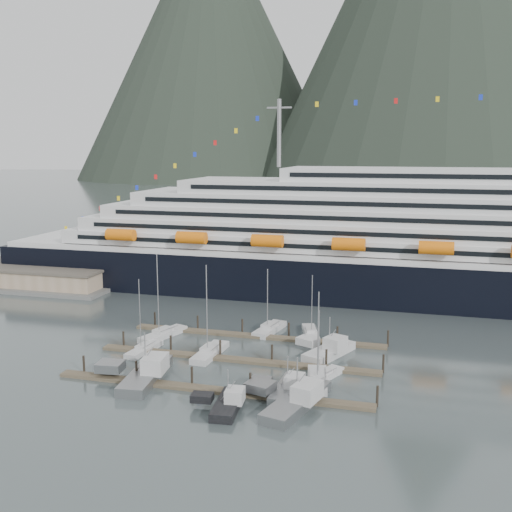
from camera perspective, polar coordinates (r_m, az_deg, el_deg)
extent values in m
plane|color=#424D4E|center=(96.83, 0.35, -10.82)|extent=(1600.00, 1600.00, 0.00)
cone|color=#212D22|center=(737.42, -4.29, 18.79)|extent=(340.00, 340.00, 340.00)
cube|color=black|center=(145.59, 15.67, -2.37)|extent=(210.00, 28.00, 12.00)
cube|color=silver|center=(144.35, 15.79, 0.15)|extent=(205.80, 27.44, 1.50)
cube|color=silver|center=(144.08, 17.83, 1.08)|extent=(185.00, 26.00, 3.20)
cube|color=black|center=(131.18, 18.05, 0.28)|extent=(175.75, 0.20, 1.00)
cube|color=silver|center=(143.74, 18.69, 2.30)|extent=(180.00, 25.00, 3.20)
cube|color=black|center=(131.31, 18.99, 1.65)|extent=(171.00, 0.20, 1.00)
cube|color=silver|center=(143.50, 19.56, 3.52)|extent=(172.00, 24.00, 3.20)
cube|color=black|center=(131.54, 19.92, 3.01)|extent=(163.40, 0.20, 1.00)
cube|color=silver|center=(143.35, 20.44, 4.75)|extent=(160.00, 23.00, 3.20)
cube|color=black|center=(131.88, 20.86, 4.37)|extent=(152.00, 0.20, 1.00)
cube|color=silver|center=(143.32, 21.32, 5.94)|extent=(140.00, 22.00, 3.00)
cube|color=black|center=(132.34, 21.79, 5.68)|extent=(133.00, 0.20, 1.00)
cube|color=silver|center=(143.38, 22.19, 7.09)|extent=(95.00, 20.00, 3.00)
cube|color=black|center=(133.40, 22.69, 6.94)|extent=(90.25, 0.20, 1.00)
cylinder|color=gray|center=(146.21, 2.22, 11.60)|extent=(1.00, 1.00, 16.00)
cylinder|color=orange|center=(145.94, -12.75, 1.99)|extent=(7.00, 2.80, 2.80)
cylinder|color=orange|center=(138.41, -6.15, 1.74)|extent=(7.00, 2.80, 2.80)
cylinder|color=orange|center=(132.91, 1.09, 1.45)|extent=(7.00, 2.80, 2.80)
cylinder|color=orange|center=(129.70, 8.82, 1.11)|extent=(7.00, 2.80, 2.80)
cylinder|color=orange|center=(128.94, 16.78, 0.74)|extent=(7.00, 2.80, 2.80)
cube|color=#595956|center=(164.35, -20.57, -2.55)|extent=(46.00, 20.00, 1.20)
cube|color=tan|center=(163.91, -20.62, -1.80)|extent=(42.00, 16.00, 5.00)
cube|color=#595147|center=(163.40, -20.68, -0.87)|extent=(43.00, 17.00, 0.60)
cube|color=#4D4231|center=(89.29, -4.54, -12.55)|extent=(48.00, 2.00, 0.50)
cylinder|color=black|center=(98.50, -16.07, -9.99)|extent=(0.36, 0.36, 3.20)
cylinder|color=black|center=(94.30, -11.31, -10.70)|extent=(0.36, 0.36, 3.20)
cylinder|color=black|center=(90.81, -6.12, -11.39)|extent=(0.36, 0.36, 3.20)
cylinder|color=black|center=(88.10, -0.54, -12.03)|extent=(0.36, 0.36, 3.20)
cylinder|color=black|center=(86.25, 5.36, -12.58)|extent=(0.36, 0.36, 3.20)
cylinder|color=black|center=(85.31, 11.47, -13.01)|extent=(0.36, 0.36, 3.20)
cube|color=#4D4231|center=(100.76, -1.99, -9.82)|extent=(48.00, 2.00, 0.50)
cylinder|color=black|center=(109.13, -12.50, -7.83)|extent=(0.36, 0.36, 3.20)
cylinder|color=black|center=(105.36, -8.12, -8.35)|extent=(0.36, 0.36, 3.20)
cylinder|color=black|center=(102.24, -3.43, -8.84)|extent=(0.36, 0.36, 3.20)
cylinder|color=black|center=(99.84, 1.53, -9.30)|extent=(0.36, 0.36, 3.20)
cylinder|color=black|center=(98.21, 6.71, -9.71)|extent=(0.36, 0.36, 3.20)
cylinder|color=black|center=(97.39, 12.03, -10.05)|extent=(0.36, 0.36, 3.20)
cube|color=#4D4231|center=(112.55, 0.00, -7.64)|extent=(48.00, 2.00, 0.50)
cylinder|color=black|center=(120.23, -9.60, -6.04)|extent=(0.36, 0.36, 3.20)
cylinder|color=black|center=(116.81, -5.57, -6.42)|extent=(0.36, 0.36, 3.20)
cylinder|color=black|center=(114.01, -1.31, -6.80)|extent=(0.36, 0.36, 3.20)
cylinder|color=black|center=(111.86, 3.14, -7.15)|extent=(0.36, 0.36, 3.20)
cylinder|color=black|center=(110.41, 7.75, -7.46)|extent=(0.36, 0.36, 3.20)
cylinder|color=black|center=(109.68, 12.45, -7.74)|extent=(0.36, 0.36, 3.20)
cube|color=#BABABA|center=(106.72, -10.61, -8.83)|extent=(3.39, 9.20, 1.26)
cube|color=#BABABA|center=(106.47, -10.62, -8.43)|extent=(2.16, 3.34, 0.72)
cylinder|color=gray|center=(104.02, -11.00, -5.48)|extent=(0.14, 0.14, 12.29)
cube|color=#BABABA|center=(103.49, -4.40, -9.29)|extent=(3.49, 10.84, 1.58)
cube|color=#BABABA|center=(103.15, -4.41, -8.74)|extent=(2.45, 3.86, 0.90)
cylinder|color=gray|center=(100.10, -4.71, -5.05)|extent=(0.18, 0.18, 14.89)
cube|color=#BABABA|center=(93.48, 6.25, -11.51)|extent=(5.95, 9.85, 1.24)
cube|color=#BABABA|center=(93.20, 6.26, -11.07)|extent=(2.97, 3.83, 0.71)
cylinder|color=gray|center=(90.74, 5.99, -8.33)|extent=(0.14, 0.14, 10.38)
cube|color=#BABABA|center=(114.17, -8.83, -7.50)|extent=(6.05, 11.13, 1.51)
cube|color=#BABABA|center=(113.88, -8.85, -7.02)|extent=(3.23, 4.27, 0.86)
cylinder|color=gray|center=(111.21, -9.32, -3.62)|extent=(0.17, 0.17, 14.89)
cube|color=#BABABA|center=(115.85, 1.30, -7.11)|extent=(4.71, 10.41, 1.56)
cube|color=#BABABA|center=(115.55, 1.31, -6.62)|extent=(2.84, 3.87, 0.89)
cylinder|color=gray|center=(113.20, 1.10, -4.10)|extent=(0.18, 0.18, 11.50)
cube|color=#BABABA|center=(114.26, 5.24, -7.40)|extent=(5.09, 9.96, 1.29)
cube|color=#BABABA|center=(114.02, 5.25, -7.02)|extent=(2.75, 3.78, 0.74)
cylinder|color=gray|center=(111.65, 5.35, -4.58)|extent=(0.15, 0.15, 10.99)
cube|color=#BABABA|center=(92.23, 5.84, -11.81)|extent=(4.55, 10.36, 1.56)
cube|color=#BABABA|center=(91.85, 5.86, -11.21)|extent=(2.79, 3.83, 0.89)
cylinder|color=gray|center=(88.77, 5.93, -7.60)|extent=(0.18, 0.18, 13.35)
cube|color=gray|center=(94.46, -10.43, -11.32)|extent=(5.85, 15.28, 2.29)
cube|color=gray|center=(95.87, -13.71, -10.17)|extent=(4.25, 3.71, 1.38)
cube|color=#BABABA|center=(93.20, -9.60, -10.09)|extent=(3.71, 4.82, 2.52)
cube|color=black|center=(92.88, -9.61, -9.56)|extent=(3.45, 4.49, 0.57)
cylinder|color=gray|center=(93.01, -10.51, -8.89)|extent=(0.18, 0.18, 5.73)
cube|color=black|center=(83.53, -2.68, -14.12)|extent=(4.03, 9.75, 1.73)
cube|color=black|center=(83.91, -5.16, -13.26)|extent=(3.13, 2.37, 1.04)
cube|color=#BABABA|center=(82.69, -2.03, -13.14)|extent=(2.69, 3.07, 1.90)
cube|color=black|center=(82.42, -2.03, -12.70)|extent=(2.50, 2.87, 0.43)
cylinder|color=gray|center=(82.30, -2.70, -12.15)|extent=(0.14, 0.14, 4.31)
cube|color=gray|center=(84.31, 3.91, -13.89)|extent=(7.48, 15.60, 2.16)
cube|color=gray|center=(86.19, 0.40, -12.31)|extent=(4.37, 4.12, 1.29)
cube|color=#BABABA|center=(82.88, 4.89, -12.74)|extent=(4.04, 5.14, 2.37)
cube|color=black|center=(82.55, 4.90, -12.19)|extent=(3.76, 4.79, 0.54)
cylinder|color=gray|center=(82.78, 3.94, -11.38)|extent=(0.17, 0.17, 5.39)
cube|color=gray|center=(88.25, 3.01, -12.74)|extent=(3.49, 10.55, 1.74)
cube|color=gray|center=(88.83, 0.48, -11.84)|extent=(3.04, 2.40, 1.05)
cube|color=#BABABA|center=(87.39, 3.69, -11.82)|extent=(2.55, 3.22, 1.92)
cube|color=black|center=(87.13, 3.70, -11.39)|extent=(2.36, 3.00, 0.44)
cylinder|color=gray|center=(87.08, 3.03, -10.84)|extent=(0.14, 0.14, 4.35)
cube|color=#BABABA|center=(103.80, 6.98, -9.22)|extent=(7.99, 12.06, 2.09)
cube|color=#BABABA|center=(105.59, 4.95, -8.08)|extent=(4.27, 3.73, 1.26)
cube|color=#BABABA|center=(102.57, 7.55, -8.26)|extent=(4.05, 4.33, 2.30)
cube|color=black|center=(102.31, 7.56, -7.81)|extent=(3.77, 4.03, 0.52)
cylinder|color=gray|center=(102.59, 7.02, -7.20)|extent=(0.17, 0.17, 5.23)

